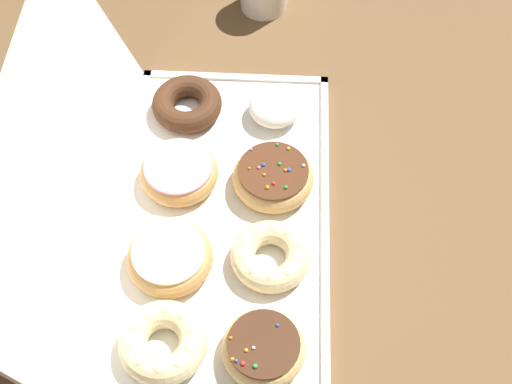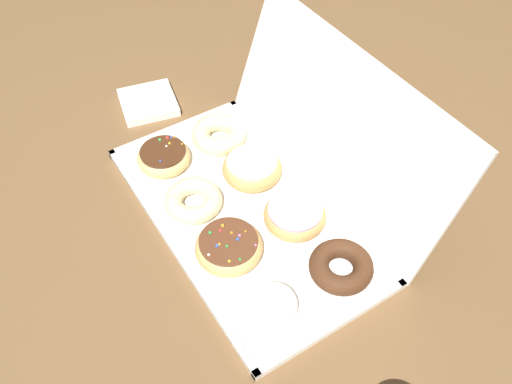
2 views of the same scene
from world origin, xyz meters
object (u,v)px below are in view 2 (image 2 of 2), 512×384
at_px(sprinkle_donut_2, 229,247).
at_px(cruller_donut_4, 219,134).
at_px(pink_frosted_donut_6, 295,215).
at_px(chocolate_cake_ring_donut_7, 341,267).
at_px(napkin_stack, 148,102).
at_px(powdered_filled_donut_3, 273,304).
at_px(sprinkle_donut_0, 164,157).
at_px(donut_box, 243,214).
at_px(cruller_donut_1, 193,200).
at_px(glazed_ring_donut_5, 252,168).

height_order(sprinkle_donut_2, cruller_donut_4, sprinkle_donut_2).
distance_m(cruller_donut_4, pink_frosted_donut_6, 0.27).
distance_m(chocolate_cake_ring_donut_7, napkin_stack, 0.61).
xyz_separation_m(powdered_filled_donut_3, pink_frosted_donut_6, (-0.13, 0.14, -0.00)).
bearing_deg(sprinkle_donut_0, napkin_stack, 164.54).
xyz_separation_m(sprinkle_donut_0, cruller_donut_4, (0.00, 0.13, 0.00)).
relative_size(pink_frosted_donut_6, napkin_stack, 0.96).
distance_m(pink_frosted_donut_6, napkin_stack, 0.47).
bearing_deg(donut_box, sprinkle_donut_0, -161.01).
height_order(cruller_donut_1, chocolate_cake_ring_donut_7, cruller_donut_1).
distance_m(cruller_donut_1, pink_frosted_donut_6, 0.19).
distance_m(cruller_donut_1, cruller_donut_4, 0.19).
height_order(sprinkle_donut_0, sprinkle_donut_2, sprinkle_donut_2).
xyz_separation_m(donut_box, napkin_stack, (-0.39, -0.01, 0.00)).
xyz_separation_m(sprinkle_donut_0, cruller_donut_1, (0.13, -0.00, -0.00)).
xyz_separation_m(cruller_donut_4, pink_frosted_donut_6, (0.27, 0.01, -0.00)).
relative_size(sprinkle_donut_2, glazed_ring_donut_5, 1.01).
xyz_separation_m(donut_box, cruller_donut_1, (-0.06, -0.07, 0.02)).
bearing_deg(pink_frosted_donut_6, cruller_donut_4, -178.03).
height_order(powdered_filled_donut_3, pink_frosted_donut_6, powdered_filled_donut_3).
xyz_separation_m(sprinkle_donut_0, napkin_stack, (-0.20, 0.05, -0.02)).
height_order(powdered_filled_donut_3, glazed_ring_donut_5, powdered_filled_donut_3).
bearing_deg(napkin_stack, powdered_filled_donut_3, -5.22).
bearing_deg(sprinkle_donut_0, donut_box, 18.99).
height_order(cruller_donut_4, glazed_ring_donut_5, cruller_donut_4).
bearing_deg(glazed_ring_donut_5, cruller_donut_4, -177.22).
relative_size(cruller_donut_1, sprinkle_donut_2, 0.92).
xyz_separation_m(sprinkle_donut_2, pink_frosted_donut_6, (0.00, 0.14, -0.00)).
xyz_separation_m(cruller_donut_1, powdered_filled_donut_3, (0.27, 0.00, 0.00)).
relative_size(sprinkle_donut_0, glazed_ring_donut_5, 0.90).
distance_m(sprinkle_donut_0, sprinkle_donut_2, 0.27).
bearing_deg(cruller_donut_4, powdered_filled_donut_3, -17.86).
xyz_separation_m(powdered_filled_donut_3, napkin_stack, (-0.60, 0.05, -0.02)).
relative_size(cruller_donut_1, glazed_ring_donut_5, 0.93).
relative_size(sprinkle_donut_2, powdered_filled_donut_3, 1.45).
relative_size(sprinkle_donut_2, chocolate_cake_ring_donut_7, 1.08).
bearing_deg(glazed_ring_donut_5, sprinkle_donut_2, -44.16).
height_order(donut_box, cruller_donut_1, cruller_donut_1).
distance_m(sprinkle_donut_2, cruller_donut_4, 0.29).
bearing_deg(cruller_donut_4, sprinkle_donut_0, -90.66).
bearing_deg(powdered_filled_donut_3, donut_box, 161.67).
bearing_deg(donut_box, sprinkle_donut_2, -45.64).
xyz_separation_m(donut_box, powdered_filled_donut_3, (0.20, -0.07, 0.03)).
distance_m(donut_box, pink_frosted_donut_6, 0.10).
bearing_deg(sprinkle_donut_2, powdered_filled_donut_3, 0.99).
relative_size(powdered_filled_donut_3, glazed_ring_donut_5, 0.69).
height_order(pink_frosted_donut_6, chocolate_cake_ring_donut_7, pink_frosted_donut_6).
bearing_deg(napkin_stack, chocolate_cake_ring_donut_7, 8.12).
relative_size(cruller_donut_1, napkin_stack, 0.91).
xyz_separation_m(sprinkle_donut_2, glazed_ring_donut_5, (-0.14, 0.14, -0.00)).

